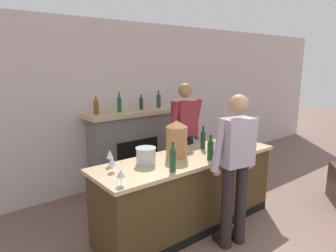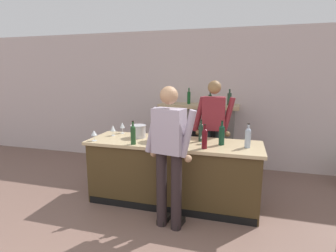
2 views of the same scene
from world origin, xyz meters
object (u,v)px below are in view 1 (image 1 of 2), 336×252
(ice_bucket_steel, at_px, (146,156))
(wine_glass_mid_counter, at_px, (121,174))
(person_bartender, at_px, (185,136))
(person_customer, at_px, (236,165))
(potted_plant_corner, at_px, (241,145))
(wine_bottle_rose_blush, at_px, (243,134))
(copper_dispenser, at_px, (177,139))
(wine_glass_by_dispenser, at_px, (110,155))
(wine_bottle_port_short, at_px, (229,143))
(fireplace_stone, at_px, (131,148))
(wine_bottle_riesling_slim, at_px, (173,158))
(wine_bottle_chardonnay_pale, at_px, (210,149))
(wine_glass_back_row, at_px, (213,143))
(wine_bottle_merlot_tall, at_px, (225,136))
(wine_glass_front_left, at_px, (112,161))
(wine_bottle_burgundy_dark, at_px, (203,139))

(ice_bucket_steel, bearing_deg, wine_glass_mid_counter, -145.48)
(person_bartender, bearing_deg, person_customer, -106.60)
(potted_plant_corner, bearing_deg, wine_bottle_rose_blush, -141.70)
(person_bartender, bearing_deg, copper_dispenser, -138.59)
(wine_glass_mid_counter, bearing_deg, wine_glass_by_dispenser, 72.47)
(person_bartender, xyz_separation_m, wine_bottle_port_short, (-0.02, -0.87, 0.08))
(fireplace_stone, relative_size, wine_glass_by_dispenser, 8.84)
(person_customer, xyz_separation_m, wine_bottle_rose_blush, (0.90, 0.60, 0.11))
(ice_bucket_steel, bearing_deg, wine_bottle_riesling_slim, -78.11)
(wine_bottle_chardonnay_pale, distance_m, wine_glass_mid_counter, 1.22)
(fireplace_stone, distance_m, potted_plant_corner, 2.71)
(wine_glass_mid_counter, bearing_deg, fireplace_stone, 56.38)
(wine_bottle_port_short, height_order, wine_glass_back_row, wine_bottle_port_short)
(wine_bottle_merlot_tall, bearing_deg, person_customer, -130.86)
(copper_dispenser, bearing_deg, person_customer, -72.09)
(wine_bottle_chardonnay_pale, height_order, wine_glass_by_dispenser, wine_bottle_chardonnay_pale)
(ice_bucket_steel, height_order, wine_glass_front_left, ice_bucket_steel)
(wine_glass_by_dispenser, bearing_deg, potted_plant_corner, 16.03)
(fireplace_stone, relative_size, potted_plant_corner, 2.35)
(wine_bottle_chardonnay_pale, relative_size, wine_bottle_rose_blush, 0.95)
(potted_plant_corner, height_order, wine_glass_front_left, wine_glass_front_left)
(wine_bottle_riesling_slim, bearing_deg, ice_bucket_steel, 101.89)
(wine_glass_by_dispenser, bearing_deg, person_customer, -41.70)
(ice_bucket_steel, distance_m, wine_glass_mid_counter, 0.65)
(person_customer, distance_m, wine_bottle_chardonnay_pale, 0.39)
(fireplace_stone, xyz_separation_m, potted_plant_corner, (2.68, -0.21, -0.35))
(wine_bottle_rose_blush, bearing_deg, wine_glass_front_left, 175.99)
(wine_glass_back_row, bearing_deg, potted_plant_corner, 30.15)
(person_bartender, xyz_separation_m, wine_bottle_chardonnay_pale, (-0.38, -0.90, 0.08))
(copper_dispenser, bearing_deg, wine_glass_by_dispenser, 166.05)
(fireplace_stone, bearing_deg, potted_plant_corner, -4.47)
(copper_dispenser, height_order, wine_glass_back_row, copper_dispenser)
(wine_bottle_rose_blush, height_order, wine_glass_back_row, wine_bottle_rose_blush)
(wine_bottle_port_short, height_order, wine_bottle_merlot_tall, wine_bottle_merlot_tall)
(wine_bottle_burgundy_dark, bearing_deg, wine_bottle_rose_blush, -14.49)
(wine_bottle_rose_blush, bearing_deg, person_bartender, 127.82)
(ice_bucket_steel, height_order, wine_bottle_merlot_tall, wine_bottle_merlot_tall)
(fireplace_stone, xyz_separation_m, wine_glass_front_left, (-1.12, -1.47, 0.39))
(wine_glass_by_dispenser, distance_m, wine_glass_mid_counter, 0.59)
(person_customer, distance_m, wine_bottle_riesling_slim, 0.71)
(wine_glass_front_left, bearing_deg, person_customer, -33.68)
(wine_bottle_port_short, bearing_deg, ice_bucket_steel, 162.61)
(wine_bottle_rose_blush, bearing_deg, wine_bottle_burgundy_dark, 165.51)
(wine_glass_by_dispenser, bearing_deg, wine_bottle_riesling_slim, -52.97)
(potted_plant_corner, distance_m, wine_bottle_burgundy_dark, 2.82)
(wine_glass_back_row, bearing_deg, person_bartender, 83.67)
(wine_glass_by_dispenser, bearing_deg, wine_glass_back_row, -12.67)
(ice_bucket_steel, bearing_deg, wine_bottle_burgundy_dark, 1.89)
(person_customer, xyz_separation_m, wine_glass_front_left, (-1.12, 0.75, 0.08))
(wine_glass_by_dispenser, bearing_deg, wine_bottle_rose_blush, -9.60)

